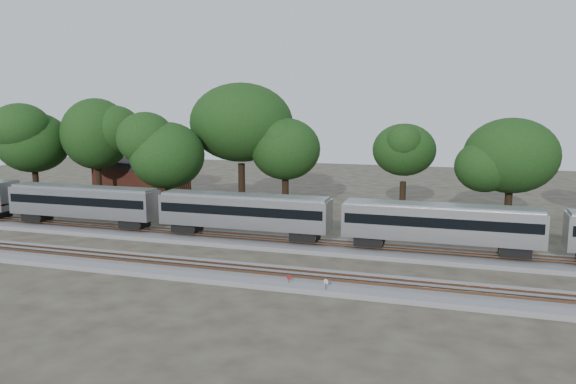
{
  "coord_description": "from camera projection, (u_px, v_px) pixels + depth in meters",
  "views": [
    {
      "loc": [
        15.54,
        -42.12,
        12.86
      ],
      "look_at": [
        0.73,
        5.0,
        5.22
      ],
      "focal_mm": 35.0,
      "sensor_mm": 36.0,
      "label": 1
    }
  ],
  "objects": [
    {
      "name": "tree_3",
      "position": [
        241.0,
        123.0,
        67.93
      ],
      "size": [
        10.98,
        10.98,
        15.49
      ],
      "color": "black",
      "rests_on": "ground"
    },
    {
      "name": "tree_5",
      "position": [
        404.0,
        150.0,
        63.46
      ],
      "size": [
        8.02,
        8.02,
        11.3
      ],
      "color": "black",
      "rests_on": "ground"
    },
    {
      "name": "train",
      "position": [
        245.0,
        211.0,
        52.59
      ],
      "size": [
        85.85,
        2.95,
        4.35
      ],
      "color": "#B4B6BC",
      "rests_on": "ground"
    },
    {
      "name": "tree_4",
      "position": [
        285.0,
        149.0,
        65.98
      ],
      "size": [
        7.91,
        7.91,
        11.16
      ],
      "color": "black",
      "rests_on": "ground"
    },
    {
      "name": "track_near",
      "position": [
        243.0,
        274.0,
        42.48
      ],
      "size": [
        160.0,
        5.0,
        0.73
      ],
      "color": "slate",
      "rests_on": "ground"
    },
    {
      "name": "tree_6",
      "position": [
        511.0,
        156.0,
        56.36
      ],
      "size": [
        7.99,
        7.99,
        11.26
      ],
      "color": "black",
      "rests_on": "ground"
    },
    {
      "name": "track_far",
      "position": [
        284.0,
        244.0,
        51.91
      ],
      "size": [
        160.0,
        5.0,
        0.73
      ],
      "color": "slate",
      "rests_on": "ground"
    },
    {
      "name": "tree_2",
      "position": [
        167.0,
        156.0,
        63.51
      ],
      "size": [
        7.37,
        7.37,
        10.39
      ],
      "color": "black",
      "rests_on": "ground"
    },
    {
      "name": "switch_lever",
      "position": [
        320.0,
        290.0,
        38.99
      ],
      "size": [
        0.56,
        0.42,
        0.3
      ],
      "primitive_type": "cube",
      "rotation": [
        0.0,
        0.0,
        -0.26
      ],
      "color": "#512D19",
      "rests_on": "ground"
    },
    {
      "name": "tree_0",
      "position": [
        33.0,
        142.0,
        70.5
      ],
      "size": [
        8.41,
        8.41,
        11.86
      ],
      "color": "black",
      "rests_on": "ground"
    },
    {
      "name": "switch_stand_white",
      "position": [
        326.0,
        285.0,
        38.36
      ],
      "size": [
        0.33,
        0.18,
        1.11
      ],
      "rotation": [
        0.0,
        0.0,
        -0.43
      ],
      "color": "#512D19",
      "rests_on": "ground"
    },
    {
      "name": "brick_building",
      "position": [
        142.0,
        180.0,
        77.22
      ],
      "size": [
        12.66,
        10.18,
        5.39
      ],
      "rotation": [
        0.0,
        0.0,
        -0.22
      ],
      "color": "brown",
      "rests_on": "ground"
    },
    {
      "name": "switch_stand_red",
      "position": [
        289.0,
        280.0,
        39.81
      ],
      "size": [
        0.28,
        0.13,
        0.91
      ],
      "rotation": [
        0.0,
        0.0,
        0.37
      ],
      "color": "#512D19",
      "rests_on": "ground"
    },
    {
      "name": "ground",
      "position": [
        261.0,
        263.0,
        46.29
      ],
      "size": [
        160.0,
        160.0,
        0.0
      ],
      "primitive_type": "plane",
      "color": "#383328",
      "rests_on": "ground"
    },
    {
      "name": "tree_1",
      "position": [
        96.0,
        134.0,
        69.97
      ],
      "size": [
        9.49,
        9.49,
        13.38
      ],
      "color": "black",
      "rests_on": "ground"
    }
  ]
}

